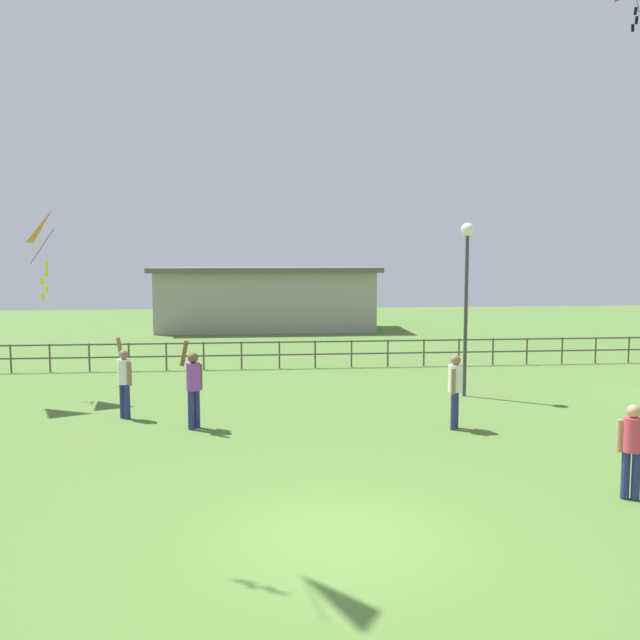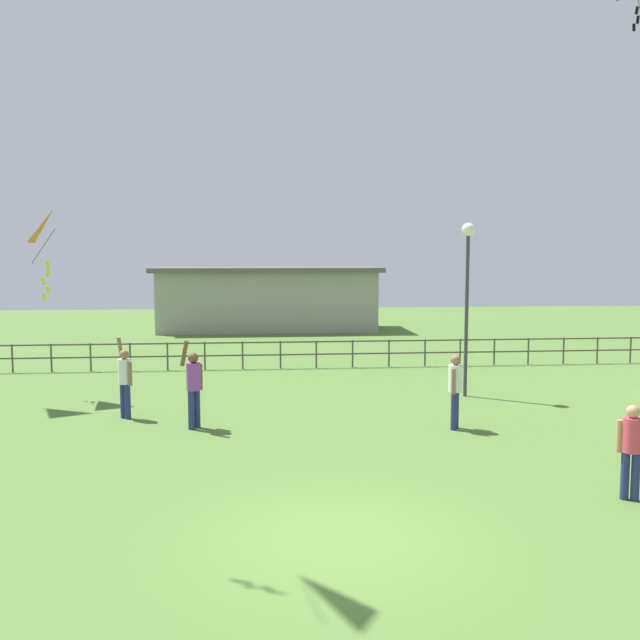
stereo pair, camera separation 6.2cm
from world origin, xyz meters
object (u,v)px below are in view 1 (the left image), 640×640
(person_4, at_px, (632,445))
(person_5, at_px, (193,384))
(person_2, at_px, (124,378))
(person_0, at_px, (455,386))
(kite_3, at_px, (53,232))
(lamppost, at_px, (467,272))

(person_4, bearing_deg, person_5, 144.81)
(person_2, bearing_deg, person_0, -12.80)
(person_0, height_order, kite_3, kite_3)
(person_2, relative_size, person_4, 1.26)
(person_2, height_order, person_4, person_2)
(lamppost, height_order, person_2, lamppost)
(person_0, bearing_deg, person_2, 167.20)
(person_0, xyz_separation_m, person_2, (-7.54, 1.71, 0.01))
(person_0, distance_m, kite_3, 11.45)
(lamppost, height_order, person_4, lamppost)
(person_0, height_order, person_5, person_5)
(lamppost, xyz_separation_m, kite_3, (-11.19, 1.19, 1.07))
(person_2, distance_m, person_4, 11.00)
(person_0, relative_size, person_4, 1.09)
(person_2, bearing_deg, kite_3, 128.83)
(lamppost, xyz_separation_m, person_5, (-7.14, -2.82, -2.41))
(lamppost, distance_m, person_5, 8.05)
(lamppost, xyz_separation_m, person_4, (0.18, -7.98, -2.54))
(person_5, relative_size, kite_3, 0.83)
(lamppost, distance_m, person_2, 9.35)
(person_0, xyz_separation_m, person_4, (1.50, -4.56, -0.08))
(lamppost, bearing_deg, person_4, -88.73)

